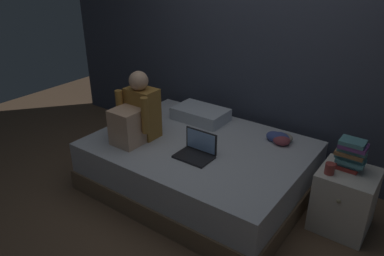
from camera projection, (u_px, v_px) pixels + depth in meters
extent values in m
plane|color=brown|center=(198.00, 209.00, 3.34)|extent=(8.00, 8.00, 0.00)
cube|color=#383D4C|center=(269.00, 38.00, 3.64)|extent=(5.60, 0.10, 2.70)
cube|color=#7A6047|center=(199.00, 178.00, 3.62)|extent=(2.00, 1.50, 0.20)
cube|color=#B2B7C1|center=(199.00, 157.00, 3.52)|extent=(1.96, 1.46, 0.30)
cube|color=beige|center=(344.00, 200.00, 3.03)|extent=(0.44, 0.44, 0.53)
sphere|color=gray|center=(339.00, 201.00, 2.82)|extent=(0.04, 0.04, 0.04)
cube|color=olive|center=(143.00, 113.00, 3.51)|extent=(0.30, 0.20, 0.48)
sphere|color=tan|center=(139.00, 81.00, 3.34)|extent=(0.18, 0.18, 0.18)
cube|color=tan|center=(127.00, 127.00, 3.37)|extent=(0.26, 0.24, 0.34)
cylinder|color=olive|center=(120.00, 108.00, 3.46)|extent=(0.07, 0.07, 0.34)
cylinder|color=olive|center=(145.00, 115.00, 3.29)|extent=(0.07, 0.07, 0.34)
cube|color=black|center=(194.00, 157.00, 3.20)|extent=(0.32, 0.22, 0.02)
cube|color=black|center=(201.00, 141.00, 3.23)|extent=(0.32, 0.01, 0.20)
cube|color=#8CB2EA|center=(201.00, 141.00, 3.23)|extent=(0.29, 0.00, 0.18)
cube|color=silver|center=(201.00, 114.00, 3.92)|extent=(0.56, 0.36, 0.13)
cube|color=#9E2D28|center=(347.00, 167.00, 2.96)|extent=(0.18, 0.12, 0.03)
cube|color=teal|center=(350.00, 163.00, 2.94)|extent=(0.18, 0.13, 0.03)
cube|color=teal|center=(351.00, 161.00, 2.92)|extent=(0.21, 0.14, 0.03)
cube|color=teal|center=(351.00, 156.00, 2.93)|extent=(0.22, 0.14, 0.04)
cube|color=brown|center=(350.00, 153.00, 2.90)|extent=(0.22, 0.14, 0.03)
cube|color=teal|center=(353.00, 149.00, 2.89)|extent=(0.21, 0.13, 0.03)
cube|color=#703D84|center=(353.00, 146.00, 2.87)|extent=(0.21, 0.15, 0.04)
cube|color=teal|center=(353.00, 142.00, 2.86)|extent=(0.19, 0.15, 0.03)
cylinder|color=#933833|center=(330.00, 169.00, 2.88)|extent=(0.08, 0.08, 0.09)
ellipsoid|color=#3D4C8E|center=(274.00, 136.00, 3.49)|extent=(0.16, 0.14, 0.09)
ellipsoid|color=gray|center=(285.00, 138.00, 3.47)|extent=(0.15, 0.12, 0.08)
ellipsoid|color=#8E3D47|center=(281.00, 140.00, 3.41)|extent=(0.16, 0.14, 0.09)
ellipsoid|color=#3D4C8E|center=(280.00, 138.00, 3.44)|extent=(0.18, 0.15, 0.10)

